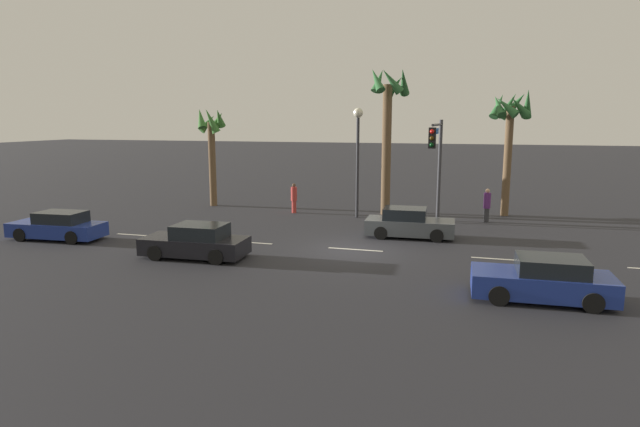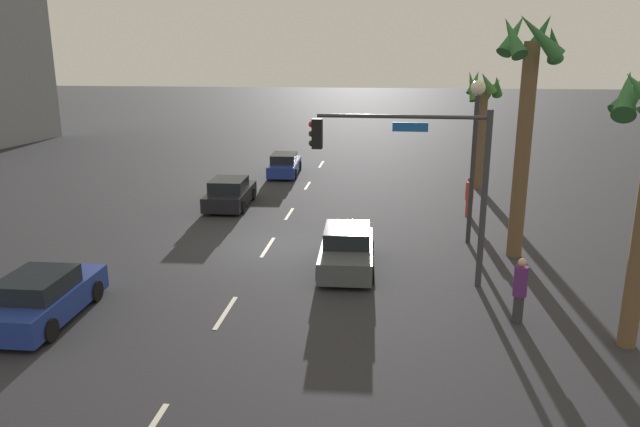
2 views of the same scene
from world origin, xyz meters
The scene contains 16 objects.
ground_plane centered at (0.00, 0.00, 0.00)m, with size 220.00×220.00×0.00m, color #28282D.
lane_stripe_0 centered at (-18.00, 0.00, 0.01)m, with size 2.51×0.14×0.01m, color silver.
lane_stripe_1 centered at (-11.19, 0.00, 0.01)m, with size 2.11×0.14×0.01m, color silver.
lane_stripe_2 centered at (-4.95, 0.00, 0.01)m, with size 2.15×0.14×0.01m, color silver.
lane_stripe_3 centered at (0.08, 0.00, 0.01)m, with size 2.48×0.14×0.01m, color silver.
lane_stripe_4 centered at (6.20, 0.00, 0.01)m, with size 2.31×0.14×0.01m, color silver.
car_0 centered at (-6.06, -3.15, 0.65)m, with size 4.42×2.07×1.43m.
car_1 centered at (2.05, 3.24, 0.67)m, with size 4.32×2.03×1.45m.
car_2 centered at (-14.17, -1.86, 0.63)m, with size 4.61×1.96×1.37m.
car_3 centered at (7.25, -5.00, 0.66)m, with size 4.36×2.03×1.43m.
traffic_signal centered at (3.15, 5.63, 3.94)m, with size 0.35×5.68×5.71m.
streetlamp centered at (-1.51, 7.86, 4.45)m, with size 0.56×0.56×6.38m.
pedestrian_0 centered at (5.84, 8.37, 1.00)m, with size 0.54×0.54×1.90m.
pedestrian_1 centered at (-5.59, 8.35, 0.97)m, with size 0.41×0.41×1.84m.
palm_tree_1 centered at (-11.70, 9.57, 4.63)m, with size 2.18×2.38×6.52m.
palm_tree_2 centered at (-0.01, 9.34, 5.93)m, with size 2.47×2.47×8.80m.
Camera 2 is at (21.92, 4.66, 7.38)m, focal length 33.54 mm.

